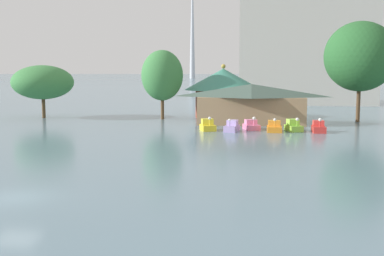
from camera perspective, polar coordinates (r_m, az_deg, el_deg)
ground_plane at (r=30.02m, az=-20.09°, el=-7.74°), size 2000.00×2000.00×0.00m
pedal_boat_yellow at (r=59.19m, az=1.87°, el=0.25°), size 2.27×2.80×1.80m
pedal_boat_lavender at (r=58.48m, az=4.71°, el=0.13°), size 1.92×2.78×1.65m
pedal_boat_pink at (r=60.71m, az=7.01°, el=0.30°), size 2.29×3.06×1.71m
pedal_boat_orange at (r=58.95m, az=9.68°, el=0.09°), size 1.72×2.84×1.73m
pedal_boat_lime at (r=59.87m, az=11.89°, el=0.19°), size 2.20×2.95×1.75m
pedal_boat_red at (r=59.49m, az=14.69°, el=0.06°), size 1.50×2.83×1.81m
boathouse at (r=66.99m, az=7.00°, el=2.95°), size 15.53×6.95×5.47m
green_roof_pavilion at (r=75.98m, az=3.70°, el=4.62°), size 12.18×12.18×8.31m
shoreline_tree_tall_left at (r=77.99m, az=-17.19°, el=5.17°), size 9.40×9.40×8.13m
shoreline_tree_mid at (r=72.66m, az=-3.53°, el=6.21°), size 6.23×6.23×10.35m
shoreline_tree_right at (r=72.89m, az=19.21°, el=7.97°), size 10.02×10.02×14.21m
background_building_block at (r=110.04m, az=13.27°, el=9.18°), size 29.24×13.96×24.42m
distant_broadcast_tower at (r=444.67m, az=0.04°, el=13.65°), size 8.79×8.79×146.71m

